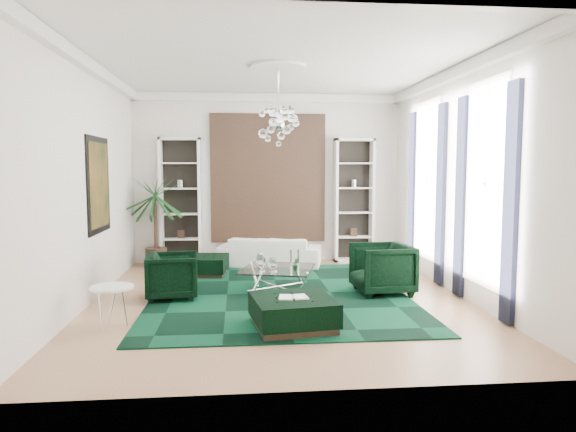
{
  "coord_description": "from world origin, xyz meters",
  "views": [
    {
      "loc": [
        -0.64,
        -8.19,
        2.12
      ],
      "look_at": [
        0.18,
        0.5,
        1.31
      ],
      "focal_mm": 32.0,
      "sensor_mm": 36.0,
      "label": 1
    }
  ],
  "objects": [
    {
      "name": "floor",
      "position": [
        0.0,
        0.0,
        -0.01
      ],
      "size": [
        6.0,
        7.0,
        0.02
      ],
      "primitive_type": "cube",
      "color": "tan",
      "rests_on": "ground"
    },
    {
      "name": "ceiling",
      "position": [
        0.0,
        0.0,
        3.81
      ],
      "size": [
        6.0,
        7.0,
        0.02
      ],
      "primitive_type": "cube",
      "color": "white",
      "rests_on": "ground"
    },
    {
      "name": "wall_back",
      "position": [
        0.0,
        3.51,
        1.9
      ],
      "size": [
        6.0,
        0.02,
        3.8
      ],
      "primitive_type": "cube",
      "color": "silver",
      "rests_on": "ground"
    },
    {
      "name": "wall_front",
      "position": [
        0.0,
        -3.51,
        1.9
      ],
      "size": [
        6.0,
        0.02,
        3.8
      ],
      "primitive_type": "cube",
      "color": "silver",
      "rests_on": "ground"
    },
    {
      "name": "wall_left",
      "position": [
        -3.01,
        0.0,
        1.9
      ],
      "size": [
        0.02,
        7.0,
        3.8
      ],
      "primitive_type": "cube",
      "color": "silver",
      "rests_on": "ground"
    },
    {
      "name": "wall_right",
      "position": [
        3.01,
        0.0,
        1.9
      ],
      "size": [
        0.02,
        7.0,
        3.8
      ],
      "primitive_type": "cube",
      "color": "silver",
      "rests_on": "ground"
    },
    {
      "name": "crown_molding",
      "position": [
        0.0,
        0.0,
        3.7
      ],
      "size": [
        6.0,
        7.0,
        0.18
      ],
      "primitive_type": null,
      "color": "white",
      "rests_on": "ceiling"
    },
    {
      "name": "ceiling_medallion",
      "position": [
        0.0,
        0.3,
        3.77
      ],
      "size": [
        0.9,
        0.9,
        0.05
      ],
      "primitive_type": "cylinder",
      "color": "white",
      "rests_on": "ceiling"
    },
    {
      "name": "tapestry",
      "position": [
        0.0,
        3.46,
        1.9
      ],
      "size": [
        2.5,
        0.06,
        2.8
      ],
      "primitive_type": "cube",
      "color": "black",
      "rests_on": "wall_back"
    },
    {
      "name": "shelving_left",
      "position": [
        -1.95,
        3.31,
        1.4
      ],
      "size": [
        0.9,
        0.38,
        2.8
      ],
      "primitive_type": null,
      "color": "white",
      "rests_on": "floor"
    },
    {
      "name": "shelving_right",
      "position": [
        1.95,
        3.31,
        1.4
      ],
      "size": [
        0.9,
        0.38,
        2.8
      ],
      "primitive_type": null,
      "color": "white",
      "rests_on": "floor"
    },
    {
      "name": "painting",
      "position": [
        -2.97,
        0.6,
        1.85
      ],
      "size": [
        0.04,
        1.3,
        1.6
      ],
      "primitive_type": "cube",
      "color": "black",
      "rests_on": "wall_left"
    },
    {
      "name": "window_near",
      "position": [
        2.99,
        -0.9,
        1.9
      ],
      "size": [
        0.03,
        1.1,
        2.9
      ],
      "primitive_type": "cube",
      "color": "white",
      "rests_on": "wall_right"
    },
    {
      "name": "curtain_near_a",
      "position": [
        2.96,
        -1.68,
        1.65
      ],
      "size": [
        0.07,
        0.3,
        3.25
      ],
      "primitive_type": "cube",
      "color": "black",
      "rests_on": "floor"
    },
    {
      "name": "curtain_near_b",
      "position": [
        2.96,
        -0.12,
        1.65
      ],
      "size": [
        0.07,
        0.3,
        3.25
      ],
      "primitive_type": "cube",
      "color": "black",
      "rests_on": "floor"
    },
    {
      "name": "window_far",
      "position": [
        2.99,
        1.5,
        1.9
      ],
      "size": [
        0.03,
        1.1,
        2.9
      ],
      "primitive_type": "cube",
      "color": "white",
      "rests_on": "wall_right"
    },
    {
      "name": "curtain_far_a",
      "position": [
        2.96,
        0.72,
        1.65
      ],
      "size": [
        0.07,
        0.3,
        3.25
      ],
      "primitive_type": "cube",
      "color": "black",
      "rests_on": "floor"
    },
    {
      "name": "curtain_far_b",
      "position": [
        2.96,
        2.28,
        1.65
      ],
      "size": [
        0.07,
        0.3,
        3.25
      ],
      "primitive_type": "cube",
      "color": "black",
      "rests_on": "floor"
    },
    {
      "name": "rug",
      "position": [
        0.0,
        0.3,
        0.01
      ],
      "size": [
        4.2,
        5.0,
        0.02
      ],
      "primitive_type": "cube",
      "color": "black",
      "rests_on": "floor"
    },
    {
      "name": "sofa",
      "position": [
        0.0,
        2.85,
        0.32
      ],
      "size": [
        2.32,
        1.31,
        0.64
      ],
      "primitive_type": "imported",
      "rotation": [
        0.0,
        0.0,
        2.92
      ],
      "color": "white",
      "rests_on": "floor"
    },
    {
      "name": "armchair_left",
      "position": [
        -1.75,
        0.2,
        0.37
      ],
      "size": [
        0.9,
        0.88,
        0.75
      ],
      "primitive_type": "imported",
      "rotation": [
        0.0,
        0.0,
        1.67
      ],
      "color": "black",
      "rests_on": "floor"
    },
    {
      "name": "armchair_right",
      "position": [
        1.75,
        0.2,
        0.43
      ],
      "size": [
        1.01,
        0.98,
        0.86
      ],
      "primitive_type": "imported",
      "rotation": [
        0.0,
        0.0,
        -1.5
      ],
      "color": "black",
      "rests_on": "floor"
    },
    {
      "name": "coffee_table",
      "position": [
        0.0,
        0.55,
        0.2
      ],
      "size": [
        1.45,
        1.45,
        0.4
      ],
      "primitive_type": null,
      "rotation": [
        0.0,
        0.0,
        -0.27
      ],
      "color": "white",
      "rests_on": "floor"
    },
    {
      "name": "ottoman_side",
      "position": [
        -1.35,
        2.0,
        0.19
      ],
      "size": [
        0.96,
        0.96,
        0.38
      ],
      "primitive_type": "cube",
      "rotation": [
        0.0,
        0.0,
        -0.11
      ],
      "color": "black",
      "rests_on": "floor"
    },
    {
      "name": "ottoman_front",
      "position": [
        0.05,
        -1.55,
        0.21
      ],
      "size": [
        1.18,
        1.18,
        0.41
      ],
      "primitive_type": "cube",
      "rotation": [
        0.0,
        0.0,
        0.15
      ],
      "color": "black",
      "rests_on": "floor"
    },
    {
      "name": "book",
      "position": [
        0.05,
        -1.55,
        0.43
      ],
      "size": [
        0.39,
        0.26,
        0.03
      ],
      "primitive_type": "cube",
      "color": "white",
      "rests_on": "ottoman_front"
    },
    {
      "name": "side_table",
      "position": [
        -2.35,
        -1.3,
        0.27
      ],
      "size": [
        0.71,
        0.71,
        0.55
      ],
      "primitive_type": "cylinder",
      "rotation": [
        0.0,
        0.0,
        -0.3
      ],
      "color": "white",
      "rests_on": "floor"
    },
    {
      "name": "palm",
      "position": [
        -2.45,
        2.95,
        1.26
      ],
      "size": [
        1.97,
        1.97,
        2.52
      ],
      "primitive_type": null,
      "rotation": [
        0.0,
        0.0,
        -0.3
      ],
      "color": "#16461B",
      "rests_on": "floor"
    },
    {
      "name": "chandelier",
      "position": [
        0.0,
        0.3,
        2.85
      ],
      "size": [
        1.04,
        1.04,
        0.73
      ],
      "primitive_type": null,
      "rotation": [
        0.0,
        0.0,
        0.35
      ],
      "color": "white",
      "rests_on": "ceiling"
    },
    {
      "name": "table_plant",
      "position": [
        0.29,
        0.3,
        0.51
      ],
      "size": [
        0.14,
        0.13,
        0.21
      ],
      "primitive_type": "imported",
      "rotation": [
        0.0,
        0.0,
        -0.31
      ],
      "color": "#16461B",
      "rests_on": "coffee_table"
    }
  ]
}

